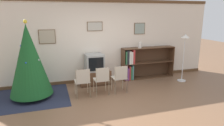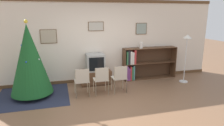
{
  "view_description": "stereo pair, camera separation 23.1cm",
  "coord_description": "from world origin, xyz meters",
  "px_view_note": "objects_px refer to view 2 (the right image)",
  "views": [
    {
      "loc": [
        -1.47,
        -4.19,
        2.25
      ],
      "look_at": [
        0.23,
        1.21,
        0.84
      ],
      "focal_mm": 32.0,
      "sensor_mm": 36.0,
      "label": 1
    },
    {
      "loc": [
        -1.25,
        -4.26,
        2.25
      ],
      "look_at": [
        0.23,
        1.21,
        0.84
      ],
      "focal_mm": 32.0,
      "sensor_mm": 36.0,
      "label": 2
    }
  ],
  "objects_px": {
    "tv_console": "(95,77)",
    "folding_chair_left": "(82,80)",
    "vase": "(141,45)",
    "folding_chair_center": "(101,79)",
    "christmas_tree": "(30,59)",
    "standing_lamp": "(187,46)",
    "bookshelf": "(140,64)",
    "television": "(95,62)",
    "folding_chair_right": "(120,77)"
  },
  "relations": [
    {
      "from": "christmas_tree",
      "to": "standing_lamp",
      "type": "height_order",
      "value": "christmas_tree"
    },
    {
      "from": "bookshelf",
      "to": "vase",
      "type": "bearing_deg",
      "value": -111.04
    },
    {
      "from": "tv_console",
      "to": "standing_lamp",
      "type": "xyz_separation_m",
      "value": [
        2.92,
        -0.59,
        0.99
      ]
    },
    {
      "from": "christmas_tree",
      "to": "folding_chair_center",
      "type": "height_order",
      "value": "christmas_tree"
    },
    {
      "from": "folding_chair_right",
      "to": "vase",
      "type": "relative_size",
      "value": 3.89
    },
    {
      "from": "folding_chair_center",
      "to": "standing_lamp",
      "type": "bearing_deg",
      "value": 6.93
    },
    {
      "from": "christmas_tree",
      "to": "vase",
      "type": "relative_size",
      "value": 9.93
    },
    {
      "from": "tv_console",
      "to": "bookshelf",
      "type": "distance_m",
      "value": 1.66
    },
    {
      "from": "folding_chair_center",
      "to": "vase",
      "type": "distance_m",
      "value": 2.03
    },
    {
      "from": "tv_console",
      "to": "folding_chair_left",
      "type": "height_order",
      "value": "folding_chair_left"
    },
    {
      "from": "bookshelf",
      "to": "tv_console",
      "type": "bearing_deg",
      "value": -176.12
    },
    {
      "from": "television",
      "to": "folding_chair_left",
      "type": "xyz_separation_m",
      "value": [
        -0.54,
        -0.95,
        -0.26
      ]
    },
    {
      "from": "television",
      "to": "bookshelf",
      "type": "bearing_deg",
      "value": 3.97
    },
    {
      "from": "tv_console",
      "to": "television",
      "type": "bearing_deg",
      "value": -90.0
    },
    {
      "from": "television",
      "to": "folding_chair_left",
      "type": "relative_size",
      "value": 0.7
    },
    {
      "from": "folding_chair_center",
      "to": "christmas_tree",
      "type": "bearing_deg",
      "value": 167.83
    },
    {
      "from": "tv_console",
      "to": "folding_chair_right",
      "type": "distance_m",
      "value": 1.12
    },
    {
      "from": "christmas_tree",
      "to": "tv_console",
      "type": "xyz_separation_m",
      "value": [
        1.88,
        0.54,
        -0.82
      ]
    },
    {
      "from": "television",
      "to": "folding_chair_center",
      "type": "xyz_separation_m",
      "value": [
        0.0,
        -0.95,
        -0.26
      ]
    },
    {
      "from": "tv_console",
      "to": "folding_chair_left",
      "type": "xyz_separation_m",
      "value": [
        -0.54,
        -0.95,
        0.24
      ]
    },
    {
      "from": "folding_chair_left",
      "to": "vase",
      "type": "xyz_separation_m",
      "value": [
        2.15,
        1.0,
        0.74
      ]
    },
    {
      "from": "christmas_tree",
      "to": "television",
      "type": "height_order",
      "value": "christmas_tree"
    },
    {
      "from": "bookshelf",
      "to": "folding_chair_left",
      "type": "bearing_deg",
      "value": -153.98
    },
    {
      "from": "christmas_tree",
      "to": "standing_lamp",
      "type": "bearing_deg",
      "value": -0.59
    },
    {
      "from": "folding_chair_center",
      "to": "vase",
      "type": "bearing_deg",
      "value": 31.94
    },
    {
      "from": "television",
      "to": "christmas_tree",
      "type": "bearing_deg",
      "value": -163.92
    },
    {
      "from": "television",
      "to": "bookshelf",
      "type": "xyz_separation_m",
      "value": [
        1.63,
        0.11,
        -0.18
      ]
    },
    {
      "from": "bookshelf",
      "to": "vase",
      "type": "distance_m",
      "value": 0.67
    },
    {
      "from": "folding_chair_left",
      "to": "bookshelf",
      "type": "height_order",
      "value": "bookshelf"
    },
    {
      "from": "christmas_tree",
      "to": "bookshelf",
      "type": "bearing_deg",
      "value": 10.57
    },
    {
      "from": "television",
      "to": "standing_lamp",
      "type": "distance_m",
      "value": 3.02
    },
    {
      "from": "christmas_tree",
      "to": "television",
      "type": "distance_m",
      "value": 1.98
    },
    {
      "from": "folding_chair_center",
      "to": "standing_lamp",
      "type": "height_order",
      "value": "standing_lamp"
    },
    {
      "from": "tv_console",
      "to": "folding_chair_center",
      "type": "height_order",
      "value": "folding_chair_center"
    },
    {
      "from": "christmas_tree",
      "to": "tv_console",
      "type": "bearing_deg",
      "value": 16.15
    },
    {
      "from": "vase",
      "to": "tv_console",
      "type": "bearing_deg",
      "value": -178.11
    },
    {
      "from": "bookshelf",
      "to": "television",
      "type": "bearing_deg",
      "value": -176.03
    },
    {
      "from": "tv_console",
      "to": "folding_chair_right",
      "type": "xyz_separation_m",
      "value": [
        0.54,
        -0.95,
        0.24
      ]
    },
    {
      "from": "tv_console",
      "to": "standing_lamp",
      "type": "height_order",
      "value": "standing_lamp"
    },
    {
      "from": "tv_console",
      "to": "folding_chair_right",
      "type": "height_order",
      "value": "folding_chair_right"
    },
    {
      "from": "folding_chair_left",
      "to": "bookshelf",
      "type": "distance_m",
      "value": 2.41
    },
    {
      "from": "folding_chair_right",
      "to": "vase",
      "type": "xyz_separation_m",
      "value": [
        1.07,
        1.0,
        0.74
      ]
    },
    {
      "from": "folding_chair_left",
      "to": "vase",
      "type": "bearing_deg",
      "value": 25.0
    },
    {
      "from": "folding_chair_left",
      "to": "folding_chair_right",
      "type": "distance_m",
      "value": 1.08
    },
    {
      "from": "standing_lamp",
      "to": "television",
      "type": "bearing_deg",
      "value": 168.56
    },
    {
      "from": "bookshelf",
      "to": "vase",
      "type": "xyz_separation_m",
      "value": [
        -0.02,
        -0.06,
        0.66
      ]
    },
    {
      "from": "folding_chair_right",
      "to": "folding_chair_center",
      "type": "bearing_deg",
      "value": 180.0
    },
    {
      "from": "christmas_tree",
      "to": "bookshelf",
      "type": "relative_size",
      "value": 1.09
    },
    {
      "from": "television",
      "to": "folding_chair_left",
      "type": "height_order",
      "value": "television"
    },
    {
      "from": "television",
      "to": "folding_chair_right",
      "type": "height_order",
      "value": "television"
    }
  ]
}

